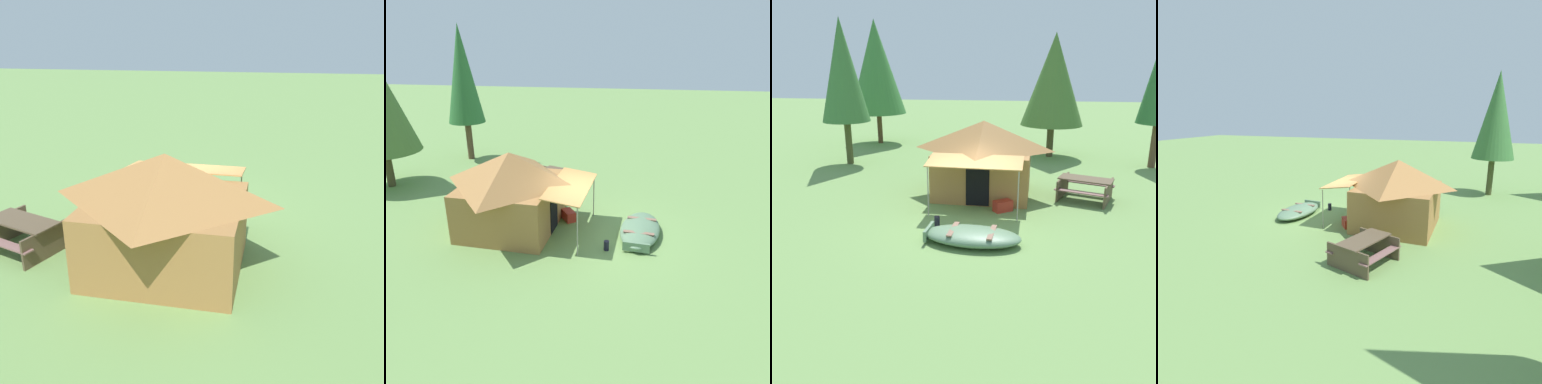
{
  "view_description": "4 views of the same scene",
  "coord_description": "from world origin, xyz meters",
  "views": [
    {
      "loc": [
        -1.66,
        11.17,
        5.03
      ],
      "look_at": [
        -0.15,
        1.28,
        1.2
      ],
      "focal_mm": 40.98,
      "sensor_mm": 36.0,
      "label": 1
    },
    {
      "loc": [
        -10.68,
        -1.18,
        5.89
      ],
      "look_at": [
        0.56,
        0.67,
        1.24
      ],
      "focal_mm": 34.84,
      "sensor_mm": 36.0,
      "label": 2
    },
    {
      "loc": [
        1.25,
        -11.15,
        4.52
      ],
      "look_at": [
        -0.18,
        0.12,
        0.89
      ],
      "focal_mm": 38.17,
      "sensor_mm": 36.0,
      "label": 3
    },
    {
      "loc": [
        12.16,
        5.06,
        4.34
      ],
      "look_at": [
        -0.3,
        0.74,
        1.08
      ],
      "focal_mm": 30.3,
      "sensor_mm": 36.0,
      "label": 4
    }
  ],
  "objects": [
    {
      "name": "ground_plane",
      "position": [
        0.0,
        0.0,
        0.0
      ],
      "size": [
        80.0,
        80.0,
        0.0
      ],
      "primitive_type": "plane",
      "color": "#6C934E"
    },
    {
      "name": "beached_rowboat",
      "position": [
        0.22,
        -1.43,
        0.2
      ],
      "size": [
        2.67,
        1.48,
        0.38
      ],
      "color": "#5B7D5C",
      "rests_on": "ground_plane"
    },
    {
      "name": "canvas_cabin_tent",
      "position": [
        0.17,
        2.83,
        1.35
      ],
      "size": [
        3.64,
        4.34,
        2.6
      ],
      "color": "#A4703C",
      "rests_on": "ground_plane"
    },
    {
      "name": "picnic_table",
      "position": [
        3.68,
        2.55,
        0.47
      ],
      "size": [
        2.15,
        2.0,
        0.76
      ],
      "color": "brown",
      "rests_on": "ground_plane"
    },
    {
      "name": "cooler_box",
      "position": [
        0.94,
        1.06,
        0.18
      ],
      "size": [
        0.66,
        0.59,
        0.35
      ],
      "primitive_type": "cube",
      "rotation": [
        0.0,
        0.0,
        0.59
      ],
      "color": "#B42D1F",
      "rests_on": "ground_plane"
    },
    {
      "name": "fuel_can",
      "position": [
        -0.89,
        -0.44,
        0.15
      ],
      "size": [
        0.2,
        0.2,
        0.31
      ],
      "primitive_type": "cylinder",
      "rotation": [
        0.0,
        0.0,
        4.99
      ],
      "color": "black",
      "rests_on": "ground_plane"
    },
    {
      "name": "pine_tree_back_right",
      "position": [
        7.37,
        7.59,
        4.28
      ],
      "size": [
        1.84,
        1.84,
        6.67
      ],
      "color": "brown",
      "rests_on": "ground_plane"
    }
  ]
}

